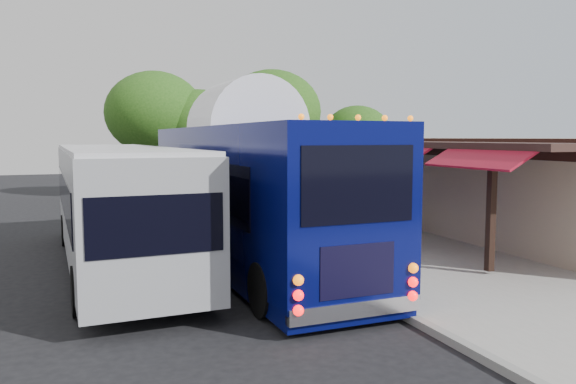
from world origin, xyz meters
name	(u,v)px	position (x,y,z in m)	size (l,w,h in m)	color
ground	(295,259)	(0.00, 0.00, 0.00)	(90.00, 90.00, 0.00)	black
sidewalk	(375,227)	(5.00, 4.00, 0.07)	(10.00, 40.00, 0.15)	#9E9B93
curb	(256,235)	(0.05, 4.00, 0.07)	(0.20, 40.00, 0.16)	gray
station_shelter	(447,181)	(8.38, 4.00, 1.85)	(8.15, 20.00, 3.60)	tan
coach_bus	(246,185)	(-1.45, 0.15, 2.26)	(3.13, 13.26, 4.21)	#060B4E
city_bus	(117,201)	(-4.99, 0.99, 1.86)	(3.24, 12.62, 3.36)	#989BA1
ped_a	(336,232)	(0.60, -1.61, 1.06)	(0.66, 0.43, 1.81)	black
ped_b	(338,223)	(1.53, 0.17, 1.00)	(0.82, 0.64, 1.69)	black
ped_c	(267,208)	(0.60, 4.33, 0.99)	(0.98, 0.41, 1.68)	black
ped_d	(321,202)	(3.40, 5.70, 0.96)	(1.04, 0.60, 1.61)	black
sign_board	(405,213)	(5.05, 1.96, 0.91)	(0.16, 0.50, 1.12)	black
tree_left	(199,125)	(1.12, 18.93, 4.37)	(5.12, 5.12, 6.56)	#382314
tree_mid	(272,112)	(5.46, 17.69, 5.20)	(6.09, 6.09, 7.79)	#382314
tree_right	(357,135)	(11.40, 17.74, 3.81)	(4.47, 4.47, 5.73)	#382314
tree_far	(155,113)	(-1.40, 19.68, 5.09)	(5.97, 5.97, 7.64)	#382314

